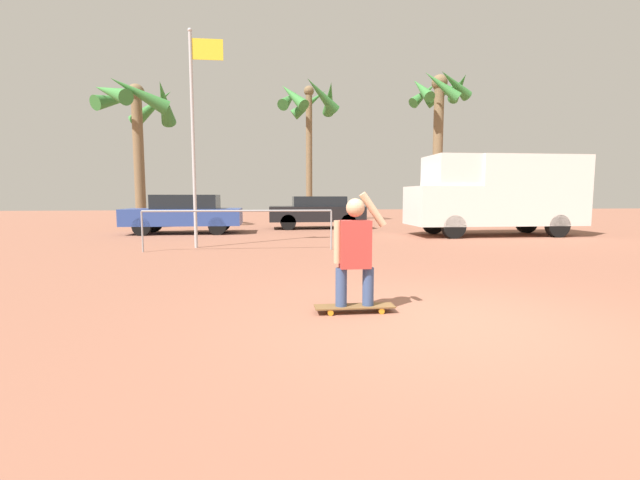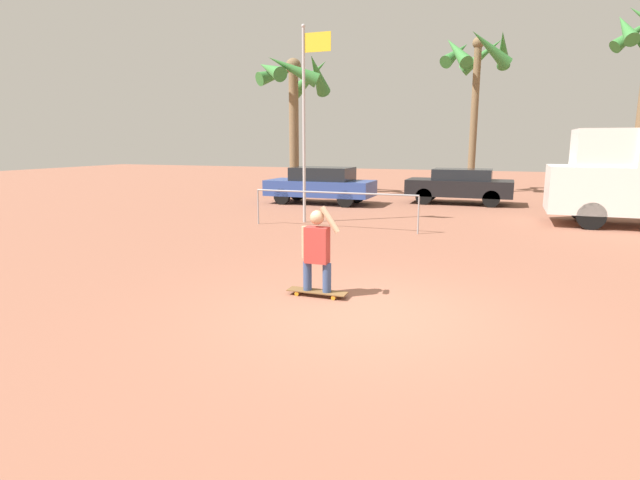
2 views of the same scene
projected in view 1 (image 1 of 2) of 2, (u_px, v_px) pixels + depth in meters
The scene contains 11 objects.
ground_plane at pixel (447, 322), 4.89m from camera, with size 80.00×80.00×0.00m, color #935B47.
skateboard at pixel (354, 307), 5.29m from camera, with size 0.99×0.26×0.09m.
person_skateboarder at pixel (355, 247), 5.22m from camera, with size 0.65×0.23×1.40m.
camper_van at pixel (498, 193), 15.48m from camera, with size 6.12×2.10×2.86m.
parked_car_black at pixel (317, 211), 18.90m from camera, with size 4.15×1.75×1.42m.
parked_car_blue at pixel (185, 213), 16.38m from camera, with size 4.33×1.81×1.48m.
palm_tree_near_van at pixel (440, 107), 22.71m from camera, with size 3.18×3.37×7.91m.
palm_tree_center_background at pixel (309, 107), 23.16m from camera, with size 3.47×3.41×7.61m.
palm_tree_far_left at pixel (137, 110), 18.65m from camera, with size 3.61×3.77×6.47m.
flagpole at pixel (195, 125), 11.58m from camera, with size 0.92×0.12×5.87m.
plaza_railing_segment at pixel (239, 216), 11.16m from camera, with size 4.93×0.05×1.08m.
Camera 1 is at (-2.00, -4.57, 1.44)m, focal length 24.00 mm.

